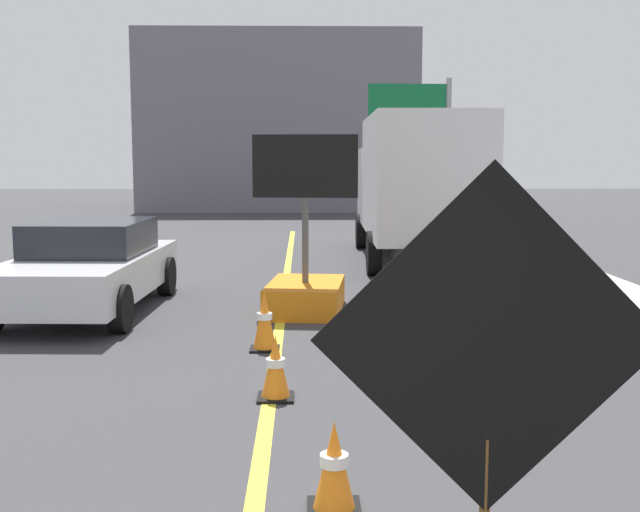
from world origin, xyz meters
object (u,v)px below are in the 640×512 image
arrow_board_trailer (305,280)px  highway_guide_sign (425,126)px  pickup_car (89,266)px  box_truck (416,184)px  roadwork_sign (489,350)px  traffic_cone_far_lane (265,321)px  traffic_cone_mid_lane (276,368)px  traffic_cone_near_sign (334,467)px

arrow_board_trailer → highway_guide_sign: bearing=74.2°
pickup_car → highway_guide_sign: highway_guide_sign is taller
box_truck → pickup_car: (-5.85, -5.62, -1.08)m
roadwork_sign → arrow_board_trailer: (-0.81, 8.36, -0.99)m
highway_guide_sign → traffic_cone_far_lane: 17.66m
traffic_cone_mid_lane → traffic_cone_far_lane: (-0.20, 1.96, 0.05)m
arrow_board_trailer → traffic_cone_near_sign: (0.17, -6.88, -0.18)m
roadwork_sign → pickup_car: 9.46m
traffic_cone_mid_lane → highway_guide_sign: bearing=76.9°
highway_guide_sign → traffic_cone_far_lane: (-4.55, -16.79, -3.05)m
roadwork_sign → pickup_car: size_ratio=0.52×
pickup_car → traffic_cone_far_lane: size_ratio=6.03×
highway_guide_sign → traffic_cone_near_sign: bearing=-100.4°
pickup_car → traffic_cone_near_sign: size_ratio=7.25×
arrow_board_trailer → highway_guide_sign: highway_guide_sign is taller
box_truck → arrow_board_trailer: bearing=-113.8°
box_truck → traffic_cone_near_sign: box_truck is taller
arrow_board_trailer → traffic_cone_far_lane: bearing=-101.7°
roadwork_sign → traffic_cone_near_sign: size_ratio=3.75×
arrow_board_trailer → box_truck: size_ratio=0.36×
box_truck → traffic_cone_near_sign: (-2.35, -12.60, -1.47)m
traffic_cone_near_sign → traffic_cone_far_lane: (-0.68, 4.42, 0.06)m
pickup_car → highway_guide_sign: (7.38, 14.23, 2.73)m
roadwork_sign → box_truck: size_ratio=0.31×
box_truck → pickup_car: bearing=-136.2°
roadwork_sign → traffic_cone_near_sign: bearing=113.5°
pickup_car → traffic_cone_mid_lane: size_ratio=7.06×
box_truck → highway_guide_sign: size_ratio=1.51×
roadwork_sign → traffic_cone_far_lane: (-1.32, 5.91, -1.10)m
pickup_car → roadwork_sign: bearing=-63.9°
arrow_board_trailer → roadwork_sign: bearing=-84.4°
traffic_cone_near_sign → arrow_board_trailer: bearing=91.4°
highway_guide_sign → traffic_cone_far_lane: size_ratio=6.68×
arrow_board_trailer → highway_guide_sign: 15.18m
traffic_cone_far_lane → box_truck: bearing=69.7°
roadwork_sign → pickup_car: (-4.15, 8.47, -0.78)m
highway_guide_sign → traffic_cone_mid_lane: size_ratio=7.83×
arrow_board_trailer → highway_guide_sign: size_ratio=0.54×
roadwork_sign → pickup_car: roadwork_sign is taller
pickup_car → box_truck: bearing=43.8°
traffic_cone_mid_lane → traffic_cone_far_lane: traffic_cone_far_lane is taller
box_truck → highway_guide_sign: (1.52, 8.61, 1.65)m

